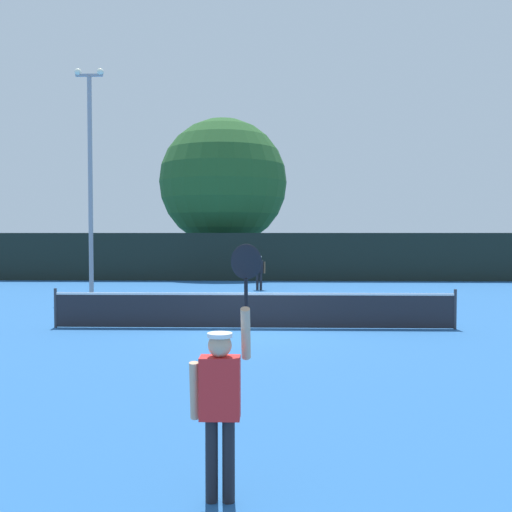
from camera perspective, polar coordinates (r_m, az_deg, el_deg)
name	(u,v)px	position (r m, az deg, el deg)	size (l,w,h in m)	color
ground_plane	(254,328)	(15.53, -0.25, -7.22)	(120.00, 120.00, 0.00)	#235693
tennis_net	(254,309)	(15.45, -0.25, -5.34)	(10.86, 0.08, 1.07)	#232328
perimeter_fence	(262,257)	(31.10, 0.62, -0.09)	(34.18, 0.12, 2.61)	black
player_serving	(221,390)	(5.54, -3.48, -13.20)	(0.68, 0.39, 2.45)	red
player_receiving	(259,269)	(26.02, 0.31, -1.34)	(0.57, 0.23, 1.55)	black
tennis_ball	(297,310)	(18.94, 4.12, -5.42)	(0.07, 0.07, 0.07)	#CCE033
light_pole	(90,169)	(24.33, -16.20, 8.33)	(1.18, 0.28, 9.21)	gray
large_tree	(223,183)	(35.69, -3.29, 7.32)	(7.85, 7.85, 9.67)	brown
parked_car_near	(359,260)	(39.99, 10.25, -0.38)	(2.45, 4.42, 1.69)	#B7B7BC
parked_car_mid	(427,262)	(38.10, 16.67, -0.56)	(2.21, 4.33, 1.69)	white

